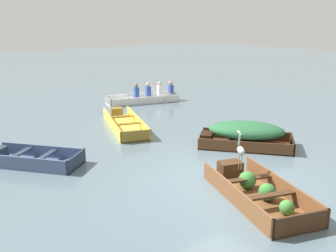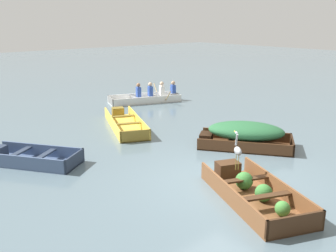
{
  "view_description": "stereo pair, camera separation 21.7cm",
  "coord_description": "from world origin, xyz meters",
  "px_view_note": "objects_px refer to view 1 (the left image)",
  "views": [
    {
      "loc": [
        -6.52,
        -5.11,
        3.64
      ],
      "look_at": [
        1.23,
        3.46,
        0.35
      ],
      "focal_mm": 40.0,
      "sensor_mm": 36.0,
      "label": 1
    },
    {
      "loc": [
        -6.36,
        -5.26,
        3.64
      ],
      "look_at": [
        1.23,
        3.46,
        0.35
      ],
      "focal_mm": 40.0,
      "sensor_mm": 36.0,
      "label": 2
    }
  ],
  "objects_px": {
    "skiff_yellow_near_moored": "(124,123)",
    "skiff_dark_varnish_far_moored": "(245,133)",
    "heron_on_dinghy": "(241,149)",
    "rowboat_white_with_crew": "(148,97)",
    "dinghy_wooden_brown_foreground": "(256,190)",
    "skiff_slate_blue_mid_moored": "(29,159)"
  },
  "relations": [
    {
      "from": "skiff_yellow_near_moored",
      "to": "skiff_dark_varnish_far_moored",
      "type": "relative_size",
      "value": 1.22
    },
    {
      "from": "heron_on_dinghy",
      "to": "rowboat_white_with_crew",
      "type": "bearing_deg",
      "value": 63.48
    },
    {
      "from": "dinghy_wooden_brown_foreground",
      "to": "rowboat_white_with_crew",
      "type": "bearing_deg",
      "value": 64.11
    },
    {
      "from": "dinghy_wooden_brown_foreground",
      "to": "skiff_yellow_near_moored",
      "type": "distance_m",
      "value": 6.46
    },
    {
      "from": "heron_on_dinghy",
      "to": "skiff_dark_varnish_far_moored",
      "type": "bearing_deg",
      "value": 34.08
    },
    {
      "from": "dinghy_wooden_brown_foreground",
      "to": "skiff_slate_blue_mid_moored",
      "type": "bearing_deg",
      "value": 118.63
    },
    {
      "from": "dinghy_wooden_brown_foreground",
      "to": "skiff_slate_blue_mid_moored",
      "type": "xyz_separation_m",
      "value": [
        -2.79,
        5.12,
        -0.03
      ]
    },
    {
      "from": "skiff_dark_varnish_far_moored",
      "to": "heron_on_dinghy",
      "type": "bearing_deg",
      "value": -145.92
    },
    {
      "from": "skiff_yellow_near_moored",
      "to": "skiff_slate_blue_mid_moored",
      "type": "height_order",
      "value": "skiff_yellow_near_moored"
    },
    {
      "from": "skiff_slate_blue_mid_moored",
      "to": "rowboat_white_with_crew",
      "type": "bearing_deg",
      "value": 28.6
    },
    {
      "from": "rowboat_white_with_crew",
      "to": "heron_on_dinghy",
      "type": "bearing_deg",
      "value": -116.52
    },
    {
      "from": "skiff_yellow_near_moored",
      "to": "heron_on_dinghy",
      "type": "xyz_separation_m",
      "value": [
        -0.97,
        -5.79,
        0.77
      ]
    },
    {
      "from": "heron_on_dinghy",
      "to": "skiff_slate_blue_mid_moored",
      "type": "bearing_deg",
      "value": 123.04
    },
    {
      "from": "dinghy_wooden_brown_foreground",
      "to": "skiff_slate_blue_mid_moored",
      "type": "relative_size",
      "value": 1.18
    },
    {
      "from": "dinghy_wooden_brown_foreground",
      "to": "rowboat_white_with_crew",
      "type": "xyz_separation_m",
      "value": [
        4.38,
        9.03,
        0.07
      ]
    },
    {
      "from": "dinghy_wooden_brown_foreground",
      "to": "heron_on_dinghy",
      "type": "height_order",
      "value": "heron_on_dinghy"
    },
    {
      "from": "skiff_slate_blue_mid_moored",
      "to": "heron_on_dinghy",
      "type": "distance_m",
      "value": 5.47
    },
    {
      "from": "dinghy_wooden_brown_foreground",
      "to": "heron_on_dinghy",
      "type": "distance_m",
      "value": 0.95
    },
    {
      "from": "skiff_yellow_near_moored",
      "to": "heron_on_dinghy",
      "type": "bearing_deg",
      "value": -99.51
    },
    {
      "from": "skiff_slate_blue_mid_moored",
      "to": "dinghy_wooden_brown_foreground",
      "type": "bearing_deg",
      "value": -61.37
    },
    {
      "from": "heron_on_dinghy",
      "to": "skiff_yellow_near_moored",
      "type": "bearing_deg",
      "value": 80.49
    },
    {
      "from": "dinghy_wooden_brown_foreground",
      "to": "skiff_yellow_near_moored",
      "type": "height_order",
      "value": "dinghy_wooden_brown_foreground"
    }
  ]
}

